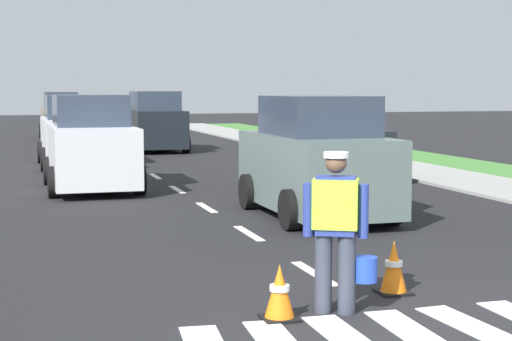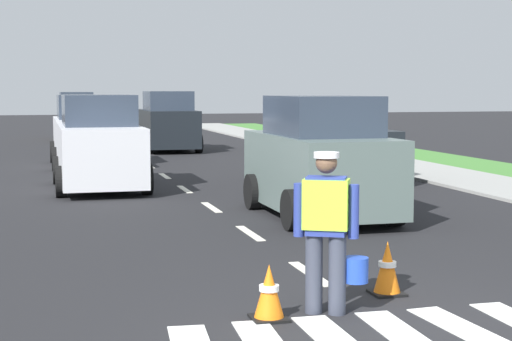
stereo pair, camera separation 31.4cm
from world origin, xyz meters
TOP-DOWN VIEW (x-y plane):
  - ground_plane at (0.00, 21.00)m, footprint 96.00×96.00m
  - sidewalk_right at (7.20, 10.00)m, footprint 2.40×72.00m
  - crosswalk_stripes at (0.00, -0.12)m, footprint 4.48×1.93m
  - lane_center_line at (0.00, 25.20)m, footprint 0.14×46.40m
  - road_worker at (-0.41, 0.93)m, footprint 0.75×0.46m
  - traffic_cone_near at (-1.06, 0.86)m, footprint 0.36×0.36m
  - traffic_cone_far at (0.50, 1.50)m, footprint 0.36×0.36m
  - car_oncoming_third at (-1.45, 31.92)m, footprint 1.90×4.04m
  - car_parked_far at (4.03, 12.43)m, footprint 2.01×4.06m
  - car_oncoming_lead at (-1.87, 12.34)m, footprint 2.05×4.14m
  - car_outgoing_ahead at (1.64, 7.03)m, footprint 2.03×4.04m
  - car_oncoming_second at (-1.87, 18.32)m, footprint 1.98×4.39m
  - car_outgoing_far at (1.49, 23.64)m, footprint 2.08×3.97m

SIDE VIEW (x-z plane):
  - ground_plane at x=0.00m, z-range 0.00..0.00m
  - sidewalk_right at x=7.20m, z-range -0.07..0.07m
  - lane_center_line at x=0.00m, z-range 0.00..0.01m
  - crosswalk_stripes at x=0.00m, z-range 0.00..0.01m
  - traffic_cone_near at x=-1.06m, z-range 0.00..0.56m
  - traffic_cone_far at x=0.50m, z-range 0.00..0.60m
  - road_worker at x=-0.41m, z-range 0.10..1.77m
  - car_parked_far at x=4.03m, z-range -0.07..1.96m
  - car_oncoming_second at x=-1.87m, z-range -0.07..2.05m
  - car_oncoming_third at x=-1.45m, z-range -0.08..2.09m
  - car_oncoming_lead at x=-1.87m, z-range -0.08..2.10m
  - car_outgoing_ahead at x=1.64m, z-range -0.08..2.11m
  - car_outgoing_far at x=1.49m, z-range -0.08..2.14m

